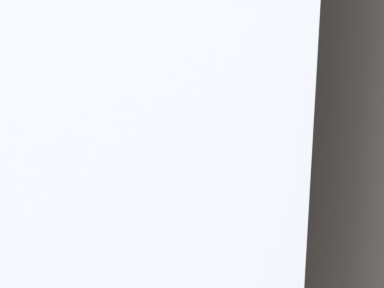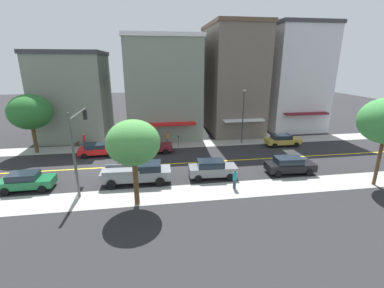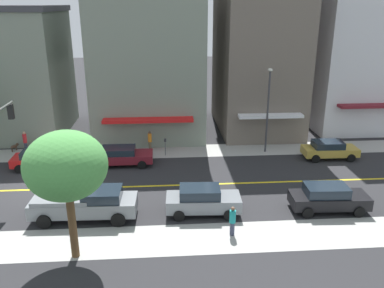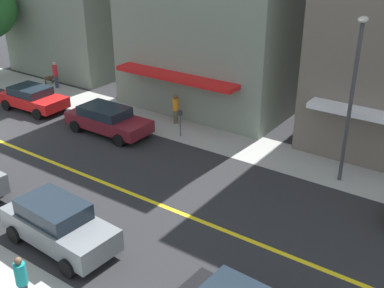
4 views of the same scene
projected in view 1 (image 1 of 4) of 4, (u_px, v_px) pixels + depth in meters
ground_plane at (295, 149)px, 36.56m from camera, size 140.00×140.00×0.00m
sidewalk_left at (362, 162)px, 31.40m from camera, size 2.98×126.00×0.01m
sidewalk_right at (244, 140)px, 41.72m from camera, size 2.98×126.00×0.01m
road_centerline_stripe at (295, 149)px, 36.56m from camera, size 0.20×126.00×0.00m
tan_rowhouse at (301, 56)px, 14.12m from camera, size 12.22×7.51×15.38m
pale_office_building at (27, 38)px, 8.27m from camera, size 9.94×8.71×15.60m
street_tree_left_near at (209, 97)px, 39.14m from camera, size 3.78×3.78×6.40m
fire_hydrant at (325, 160)px, 29.96m from camera, size 0.44×0.24×0.88m
parking_meter at (285, 164)px, 26.58m from camera, size 0.12×0.18×1.43m
traffic_light_mast at (264, 100)px, 39.34m from camera, size 5.32×0.32×6.72m
street_lamp at (193, 127)px, 20.73m from camera, size 0.70×0.36×6.94m
red_sedan_left_curb at (336, 147)px, 33.75m from camera, size 2.22×4.18×1.39m
gold_sedan_left_curb at (100, 197)px, 20.00m from camera, size 2.01×4.29×1.44m
grey_sedan_right_curb at (178, 147)px, 32.89m from camera, size 2.13×4.41×1.66m
green_sedan_right_curb at (293, 132)px, 42.46m from camera, size 2.00×4.18×1.50m
black_sedan_right_curb at (95, 159)px, 28.51m from camera, size 2.14×4.62×1.60m
maroon_sedan_left_curb at (294, 156)px, 30.06m from camera, size 2.08×4.71×1.42m
grey_pickup_truck at (233, 139)px, 36.97m from camera, size 2.36×6.01×1.79m
pedestrian_orange_shirt at (312, 165)px, 26.35m from camera, size 0.32×0.32×1.67m
pedestrian_teal_shirt at (149, 145)px, 33.98m from camera, size 0.34×0.34×1.67m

